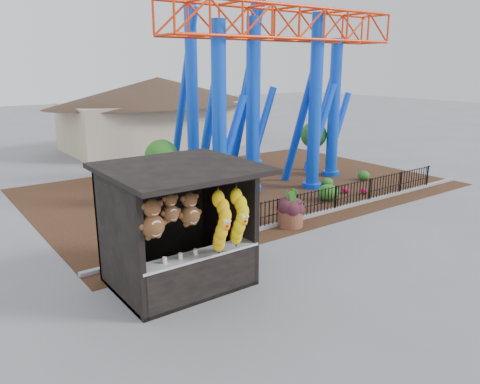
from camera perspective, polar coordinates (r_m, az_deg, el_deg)
ground at (r=13.13m, az=6.87°, el=-9.29°), size 120.00×120.00×0.00m
mulch_bed at (r=21.37m, az=0.16°, el=0.62°), size 18.00×12.00×0.02m
curb at (r=17.74m, az=9.78°, el=-2.56°), size 18.00×0.18×0.12m
prize_booth at (r=11.55m, az=-7.11°, el=-4.61°), size 3.50×3.40×3.12m
picket_fence at (r=18.24m, az=11.82°, el=-0.71°), size 12.20×0.06×1.00m
roller_coaster at (r=21.54m, az=2.31°, el=18.00°), size 11.00×6.37×10.82m
terracotta_planter at (r=16.27m, az=6.18°, el=-3.21°), size 0.98×0.98×0.58m
planter_foliage at (r=16.09m, az=6.25°, el=-1.15°), size 0.70×0.70×0.64m
potted_plant at (r=16.22m, az=6.42°, el=-2.64°), size 1.01×0.93×0.93m
landscaping at (r=20.03m, az=6.44°, el=0.44°), size 8.22×3.77×0.72m
pavilion at (r=32.08m, az=-9.88°, el=10.90°), size 15.00×15.00×4.80m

